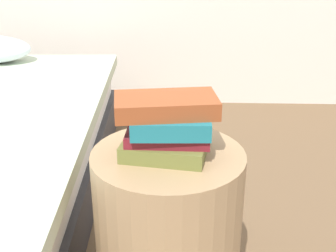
# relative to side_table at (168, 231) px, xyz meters

# --- Properties ---
(side_table) EXTENTS (0.47, 0.47, 0.56)m
(side_table) POSITION_rel_side_table_xyz_m (0.00, 0.00, 0.00)
(side_table) COLOR tan
(side_table) RESTS_ON ground_plane
(book_olive) EXTENTS (0.27, 0.23, 0.05)m
(book_olive) POSITION_rel_side_table_xyz_m (-0.01, 0.01, 0.30)
(book_olive) COLOR olive
(book_olive) RESTS_ON side_table
(book_maroon) EXTENTS (0.25, 0.16, 0.03)m
(book_maroon) POSITION_rel_side_table_xyz_m (0.00, 0.00, 0.34)
(book_maroon) COLOR maroon
(book_maroon) RESTS_ON book_olive
(book_teal) EXTENTS (0.23, 0.20, 0.05)m
(book_teal) POSITION_rel_side_table_xyz_m (0.01, 0.01, 0.38)
(book_teal) COLOR #1E727F
(book_teal) RESTS_ON book_maroon
(book_rust) EXTENTS (0.31, 0.20, 0.05)m
(book_rust) POSITION_rel_side_table_xyz_m (-0.01, 0.00, 0.44)
(book_rust) COLOR #994723
(book_rust) RESTS_ON book_teal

